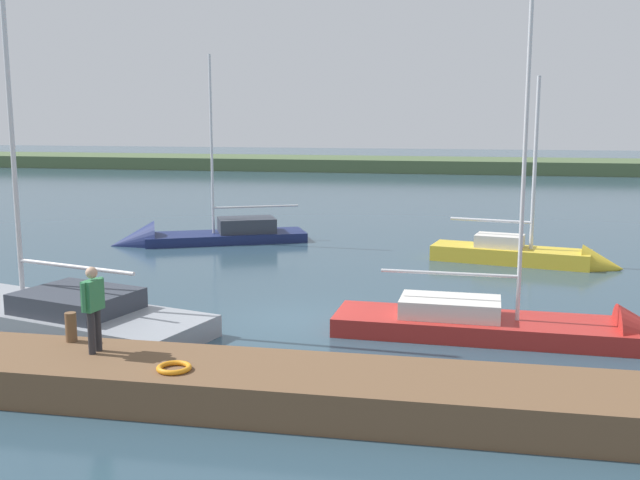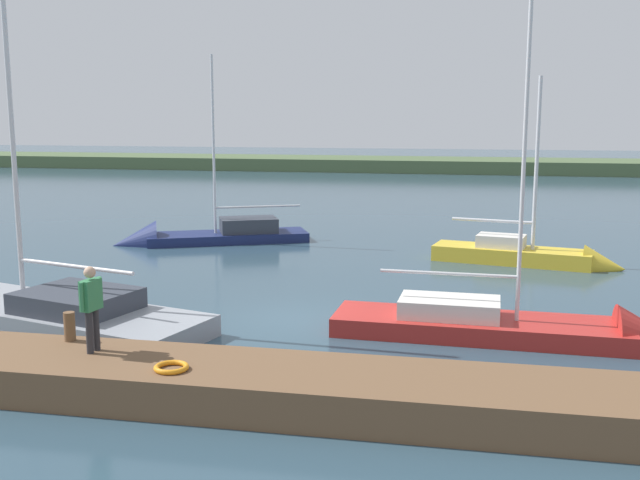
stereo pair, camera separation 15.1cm
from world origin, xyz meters
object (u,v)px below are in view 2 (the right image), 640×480
at_px(mooring_post_far, 70,327).
at_px(sailboat_far_right, 531,336).
at_px(sailboat_outer_mooring, 534,260).
at_px(life_ring_buoy, 171,367).
at_px(sailboat_near_dock, 1,312).
at_px(sailboat_mid_channel, 198,240).
at_px(person_on_dock, 91,303).

bearing_deg(mooring_post_far, sailboat_far_right, -155.26).
bearing_deg(sailboat_outer_mooring, life_ring_buoy, -105.31).
xyz_separation_m(sailboat_outer_mooring, sailboat_near_dock, (14.93, 10.33, 0.00)).
bearing_deg(life_ring_buoy, sailboat_outer_mooring, -116.89).
bearing_deg(sailboat_mid_channel, mooring_post_far, 77.26).
relative_size(life_ring_buoy, person_on_dock, 0.37).
bearing_deg(sailboat_near_dock, life_ring_buoy, 159.99).
height_order(sailboat_outer_mooring, sailboat_mid_channel, sailboat_mid_channel).
xyz_separation_m(mooring_post_far, sailboat_outer_mooring, (-10.63, -14.13, -0.92)).
relative_size(sailboat_mid_channel, person_on_dock, 5.09).
xyz_separation_m(mooring_post_far, life_ring_buoy, (-2.81, 1.29, -0.26)).
bearing_deg(sailboat_near_dock, sailboat_mid_channel, -79.39).
xyz_separation_m(sailboat_mid_channel, person_on_dock, (-4.08, 16.69, 1.68)).
height_order(sailboat_mid_channel, person_on_dock, sailboat_mid_channel).
relative_size(sailboat_outer_mooring, person_on_dock, 4.29).
bearing_deg(sailboat_mid_channel, person_on_dock, 79.65).
bearing_deg(mooring_post_far, sailboat_outer_mooring, -126.95).
xyz_separation_m(sailboat_near_dock, person_on_dock, (-5.15, 4.38, 1.63)).
bearing_deg(sailboat_near_dock, sailboat_outer_mooring, -129.75).
bearing_deg(sailboat_far_right, sailboat_outer_mooring, 87.07).
distance_m(sailboat_mid_channel, person_on_dock, 17.27).
height_order(life_ring_buoy, sailboat_mid_channel, sailboat_mid_channel).
distance_m(mooring_post_far, sailboat_far_right, 10.83).
distance_m(sailboat_far_right, person_on_dock, 10.43).
relative_size(life_ring_buoy, sailboat_mid_channel, 0.07).
height_order(mooring_post_far, person_on_dock, person_on_dock).
xyz_separation_m(life_ring_buoy, sailboat_near_dock, (7.11, -5.09, -0.65)).
distance_m(sailboat_outer_mooring, sailboat_near_dock, 18.16).
height_order(sailboat_outer_mooring, sailboat_far_right, sailboat_far_right).
distance_m(sailboat_outer_mooring, sailboat_far_right, 9.65).
relative_size(mooring_post_far, sailboat_outer_mooring, 0.08).
relative_size(life_ring_buoy, sailboat_outer_mooring, 0.09).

